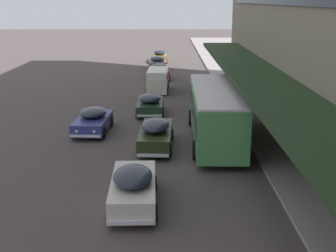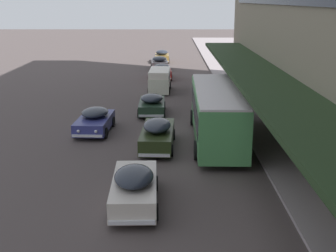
% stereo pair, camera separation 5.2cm
% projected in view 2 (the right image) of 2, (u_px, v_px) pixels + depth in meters
% --- Properties ---
extents(transit_bus_kerbside_front, '(2.84, 10.49, 3.08)m').
position_uv_depth(transit_bus_kerbside_front, '(217.00, 111.00, 26.44)').
color(transit_bus_kerbside_front, '#4A9150').
rests_on(transit_bus_kerbside_front, ground).
extents(sedan_second_near, '(1.93, 4.29, 1.61)m').
position_uv_depth(sedan_second_near, '(162.00, 56.00, 60.27)').
color(sedan_second_near, olive).
rests_on(sedan_second_near, ground).
extents(sedan_oncoming_rear, '(1.93, 4.24, 1.47)m').
position_uv_depth(sedan_oncoming_rear, '(152.00, 104.00, 33.06)').
color(sedan_oncoming_rear, '#203424').
rests_on(sedan_oncoming_rear, ground).
extents(sedan_oncoming_front, '(2.13, 4.58, 1.55)m').
position_uv_depth(sedan_oncoming_front, '(162.00, 71.00, 47.77)').
color(sedan_oncoming_front, red).
rests_on(sedan_oncoming_front, ground).
extents(sedan_second_mid, '(1.97, 4.76, 1.55)m').
position_uv_depth(sedan_second_mid, '(134.00, 187.00, 18.38)').
color(sedan_second_mid, beige).
rests_on(sedan_second_mid, ground).
extents(sedan_trailing_mid, '(2.13, 4.51, 1.46)m').
position_uv_depth(sedan_trailing_mid, '(95.00, 120.00, 28.65)').
color(sedan_trailing_mid, navy).
rests_on(sedan_trailing_mid, ground).
extents(sedan_trailing_near, '(1.96, 5.07, 1.64)m').
position_uv_depth(sedan_trailing_near, '(157.00, 134.00, 25.50)').
color(sedan_trailing_near, '#263116').
rests_on(sedan_trailing_near, ground).
extents(sedan_far_back, '(2.15, 4.52, 1.52)m').
position_uv_depth(sedan_far_back, '(159.00, 63.00, 54.26)').
color(sedan_far_back, gray).
rests_on(sedan_far_back, ground).
extents(vw_van, '(2.00, 4.60, 1.96)m').
position_uv_depth(vw_van, '(160.00, 79.00, 41.17)').
color(vw_van, beige).
rests_on(vw_van, ground).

